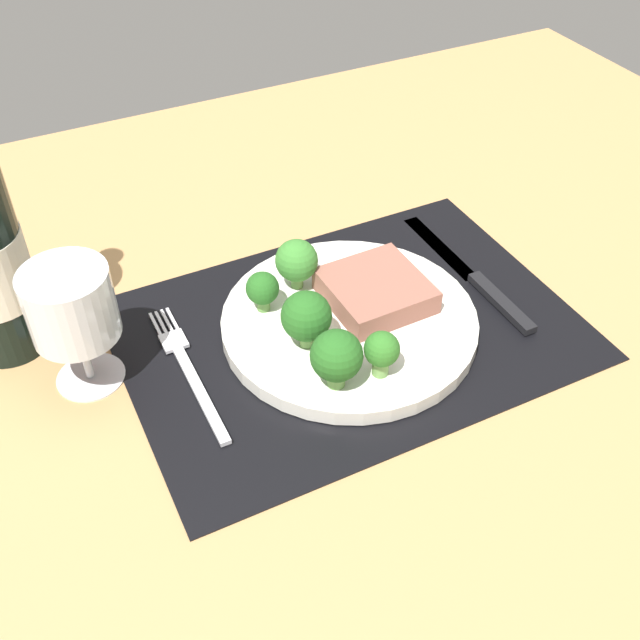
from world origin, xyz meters
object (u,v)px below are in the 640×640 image
plate (349,322)px  wine_glass (72,311)px  fork (188,370)px  steak (376,290)px  knife (476,279)px

plate → wine_glass: size_ratio=2.05×
plate → fork: size_ratio=1.33×
steak → wine_glass: size_ratio=0.77×
steak → knife: steak is taller
plate → steak: size_ratio=2.66×
plate → knife: plate is taller
wine_glass → plate: bearing=-11.4°
steak → fork: 20.16cm
steak → plate: bearing=-163.3°
steak → knife: (12.32, -0.52, -2.55)cm
knife → wine_glass: 41.73cm
fork → wine_glass: (-8.44, 3.62, 7.81)cm
plate → wine_glass: 26.44cm
fork → wine_glass: size_ratio=1.54×
fork → plate: bearing=-3.9°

